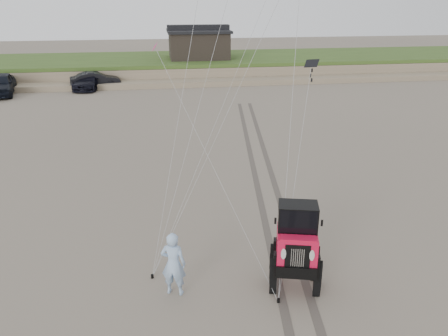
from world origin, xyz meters
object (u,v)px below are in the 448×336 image
Objects in this scene: truck_a at (0,84)px; truck_c at (89,81)px; jeep at (296,257)px; truck_b at (95,80)px; cabin at (198,43)px; man at (173,264)px.

truck_a reaches higher than truck_c.
truck_c is at bearing 121.70° from jeep.
truck_a is at bearing 134.13° from jeep.
cabin is at bearing -69.78° from truck_b.
truck_a reaches higher than truck_b.
truck_a is 31.70m from man.
truck_c is (-0.54, -0.16, -0.01)m from truck_b.
truck_c is at bearing 5.16° from truck_a.
man is at bearing -74.14° from truck_a.
cabin reaches higher than truck_a.
cabin is at bearing -79.03° from man.
cabin is 1.21× the size of truck_a.
truck_b is at bearing 25.94° from truck_c.
truck_b reaches higher than truck_c.
truck_c is at bearing 96.14° from truck_b.
truck_c is (7.01, 1.71, -0.19)m from truck_a.
truck_a is 0.97× the size of jeep.
man is (6.08, -30.58, 0.24)m from truck_c.
truck_b is (7.55, 1.87, -0.17)m from truck_a.
man is (-3.38, 0.28, -0.07)m from jeep.
truck_c is 0.90× the size of jeep.
jeep reaches higher than man.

